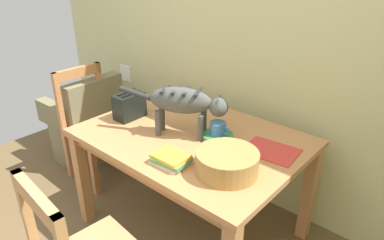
{
  "coord_description": "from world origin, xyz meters",
  "views": [
    {
      "loc": [
        1.31,
        -0.14,
        1.73
      ],
      "look_at": [
        0.06,
        1.29,
        0.83
      ],
      "focal_mm": 32.71,
      "sensor_mm": 36.0,
      "label": 1
    }
  ],
  "objects": [
    {
      "name": "book_stack",
      "position": [
        0.19,
        0.97,
        0.75
      ],
      "size": [
        0.2,
        0.16,
        0.05
      ],
      "color": "silver",
      "rests_on": "dining_table"
    },
    {
      "name": "coffee_mug",
      "position": [
        0.22,
        1.35,
        0.8
      ],
      "size": [
        0.13,
        0.09,
        0.08
      ],
      "color": "#397BC2",
      "rests_on": "saucer_bowl"
    },
    {
      "name": "toaster",
      "position": [
        -0.42,
        1.2,
        0.81
      ],
      "size": [
        0.12,
        0.2,
        0.18
      ],
      "color": "black",
      "rests_on": "dining_table"
    },
    {
      "name": "wicker_basket",
      "position": [
        0.46,
        1.1,
        0.79
      ],
      "size": [
        0.32,
        0.32,
        0.12
      ],
      "color": "#A77F44",
      "rests_on": "dining_table"
    },
    {
      "name": "saucer_bowl",
      "position": [
        0.21,
        1.35,
        0.75
      ],
      "size": [
        0.19,
        0.19,
        0.03
      ],
      "primitive_type": "cylinder",
      "color": "#3B8B45",
      "rests_on": "dining_table"
    },
    {
      "name": "wooden_chair_near",
      "position": [
        -0.98,
        1.26,
        0.45
      ],
      "size": [
        0.42,
        0.42,
        0.92
      ],
      "rotation": [
        0.0,
        0.0,
        -1.58
      ],
      "color": "#C27D4C",
      "rests_on": "ground_plane"
    },
    {
      "name": "wall_rear",
      "position": [
        -0.0,
        1.93,
        1.25
      ],
      "size": [
        4.28,
        0.11,
        2.5
      ],
      "color": "beige",
      "rests_on": "ground_plane"
    },
    {
      "name": "cat",
      "position": [
        0.03,
        1.26,
        0.94
      ],
      "size": [
        0.61,
        0.34,
        0.31
      ],
      "rotation": [
        0.0,
        0.0,
        -1.11
      ],
      "color": "#494C49",
      "rests_on": "dining_table"
    },
    {
      "name": "magazine",
      "position": [
        0.53,
        1.43,
        0.73
      ],
      "size": [
        0.31,
        0.25,
        0.01
      ],
      "primitive_type": "cube",
      "rotation": [
        0.0,
        0.0,
        0.1
      ],
      "color": "red",
      "rests_on": "dining_table"
    },
    {
      "name": "wicker_armchair",
      "position": [
        -1.36,
        1.4,
        0.27
      ],
      "size": [
        0.61,
        0.62,
        0.78
      ],
      "rotation": [
        0.0,
        0.0,
        1.61
      ],
      "color": "#787252",
      "rests_on": "ground_plane"
    },
    {
      "name": "dining_table",
      "position": [
        0.06,
        1.29,
        0.64
      ],
      "size": [
        1.33,
        0.96,
        0.73
      ],
      "color": "tan",
      "rests_on": "ground_plane"
    }
  ]
}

